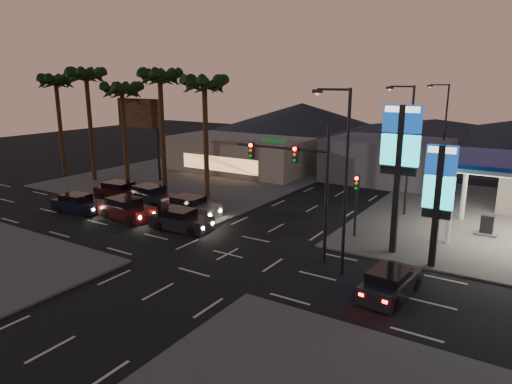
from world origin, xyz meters
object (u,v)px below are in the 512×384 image
Objects in this scene: car_lane_a_rear at (78,204)px; car_lane_a_front at (181,220)px; pylon_sign_tall at (400,150)px; traffic_signal_mast at (299,171)px; car_lane_b_front at (191,207)px; car_lane_b_rear at (121,192)px; car_lane_a_mid at (126,209)px; suv_station at (390,283)px; pylon_sign_short at (439,188)px; car_lane_b_mid at (151,196)px.

car_lane_a_front is at bearing 5.48° from car_lane_a_rear.
pylon_sign_tall is 6.02m from traffic_signal_mast.
car_lane_a_front is 0.97× the size of car_lane_b_front.
car_lane_b_rear is (-10.07, 3.52, 0.06)m from car_lane_a_front.
car_lane_a_mid is (-5.36, -0.15, 0.06)m from car_lane_a_front.
car_lane_a_mid is 21.03m from suv_station.
pylon_sign_tall reaches higher than car_lane_a_front.
car_lane_b_front reaches higher than car_lane_a_front.
car_lane_a_mid is at bearing -37.91° from car_lane_b_rear.
car_lane_b_rear is at bearing 169.42° from traffic_signal_mast.
pylon_sign_short is 6.28m from suv_station.
car_lane_b_mid is at bearing 150.36° from car_lane_a_front.
car_lane_b_mid is 23.05m from suv_station.
pylon_sign_tall is at bearing 13.60° from car_lane_a_front.
car_lane_b_rear is at bearing 179.74° from pylon_sign_tall.
traffic_signal_mast is at bearing 160.42° from suv_station.
pylon_sign_short is at bearing -1.67° from car_lane_b_front.
pylon_sign_short is at bearing 7.21° from car_lane_a_rear.
pylon_sign_tall reaches higher than car_lane_b_rear.
car_lane_b_front is (-18.11, 0.53, -3.94)m from pylon_sign_short.
car_lane_a_mid is 5.97m from car_lane_b_rear.
car_lane_b_rear is at bearing 176.09° from car_lane_b_front.
car_lane_a_rear is 5.84m from car_lane_b_mid.
traffic_signal_mast is 1.82× the size of suv_station.
pylon_sign_tall reaches higher than suv_station.
traffic_signal_mast is at bearing -143.48° from pylon_sign_tall.
car_lane_a_front is 15.73m from suv_station.
car_lane_b_rear is (-0.01, 4.48, 0.07)m from car_lane_a_rear.
car_lane_a_front is 10.10m from car_lane_a_rear.
traffic_signal_mast is at bearing -15.63° from car_lane_b_front.
pylon_sign_tall is at bearing 36.52° from traffic_signal_mast.
pylon_sign_short reaches higher than car_lane_a_rear.
car_lane_a_rear is (-24.12, -4.37, -5.72)m from pylon_sign_tall.
traffic_signal_mast is 1.59× the size of car_lane_a_mid.
car_lane_b_rear is (-26.63, 1.11, -3.92)m from pylon_sign_short.
car_lane_a_front is at bearing 179.34° from traffic_signal_mast.
car_lane_a_rear is 0.90× the size of car_lane_b_mid.
car_lane_a_mid is at bearing -169.62° from pylon_sign_tall.
pylon_sign_short is at bearing -21.80° from pylon_sign_tall.
traffic_signal_mast is 8.04m from suv_station.
pylon_sign_short reaches higher than car_lane_a_front.
traffic_signal_mast is 1.59× the size of car_lane_b_rear.
traffic_signal_mast reaches higher than car_lane_a_front.
car_lane_a_mid is 1.10× the size of car_lane_a_rear.
pylon_sign_tall reaches higher than car_lane_b_front.
suv_station is (20.92, -2.17, -0.08)m from car_lane_a_mid.
pylon_sign_tall is 1.79× the size of car_lane_b_rear.
car_lane_a_mid is 4.90m from car_lane_b_front.
car_lane_a_front is at bearing -19.25° from car_lane_b_rear.
car_lane_b_front reaches higher than suv_station.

